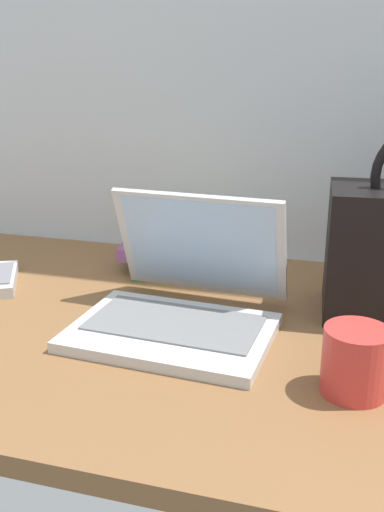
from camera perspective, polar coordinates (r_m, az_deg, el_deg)
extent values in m
cube|color=brown|center=(0.96, 1.05, -7.72)|extent=(1.60, 0.76, 0.03)
cube|color=silver|center=(0.91, -2.07, -7.58)|extent=(0.32, 0.24, 0.02)
cube|color=slate|center=(0.92, -1.73, -6.61)|extent=(0.28, 0.16, 0.00)
cube|color=silver|center=(1.00, 0.86, 1.17)|extent=(0.30, 0.09, 0.19)
cube|color=#A5C6EA|center=(1.00, 0.76, 1.19)|extent=(0.27, 0.08, 0.17)
cylinder|color=red|center=(0.79, 15.88, -10.00)|extent=(0.09, 0.09, 0.09)
cylinder|color=brown|center=(0.77, 16.13, -7.42)|extent=(0.08, 0.08, 0.00)
cube|color=#B7B7B7|center=(1.18, -18.16, -2.20)|extent=(0.12, 0.16, 0.02)
cube|color=slate|center=(1.18, -18.22, -1.63)|extent=(0.09, 0.12, 0.00)
cube|color=#3F7F4C|center=(1.22, -2.26, -0.47)|extent=(0.21, 0.21, 0.03)
cube|color=#8C4C8C|center=(1.21, -2.27, 0.74)|extent=(0.22, 0.15, 0.02)
cube|color=#D8BF4C|center=(1.20, -2.29, 1.99)|extent=(0.17, 0.15, 0.03)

